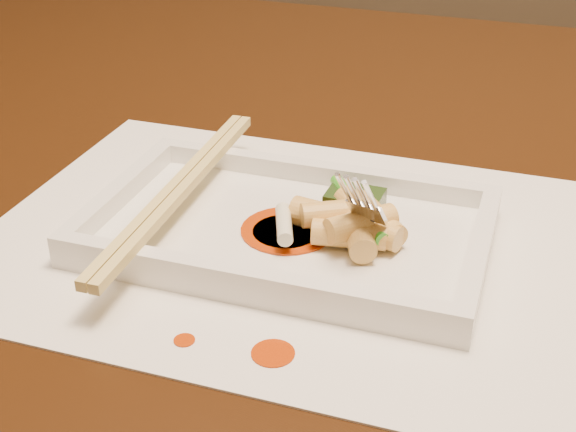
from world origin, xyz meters
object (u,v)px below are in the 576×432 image
(fork, at_px, (406,129))
(plate_base, at_px, (288,234))
(table, at_px, (308,264))
(chopstick_a, at_px, (174,188))
(placemat, at_px, (288,240))

(fork, bearing_deg, plate_base, -165.58)
(table, xyz_separation_m, chopstick_a, (-0.06, -0.13, 0.13))
(fork, bearing_deg, placemat, -165.58)
(placemat, bearing_deg, chopstick_a, 180.00)
(plate_base, bearing_deg, placemat, 0.00)
(placemat, bearing_deg, plate_base, 0.00)
(plate_base, distance_m, chopstick_a, 0.08)
(plate_base, relative_size, chopstick_a, 1.05)
(table, distance_m, chopstick_a, 0.19)
(plate_base, xyz_separation_m, fork, (0.07, 0.02, 0.08))
(table, relative_size, plate_base, 5.38)
(table, bearing_deg, plate_base, -79.08)
(placemat, relative_size, plate_base, 1.54)
(placemat, relative_size, fork, 2.86)
(fork, bearing_deg, chopstick_a, -173.25)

